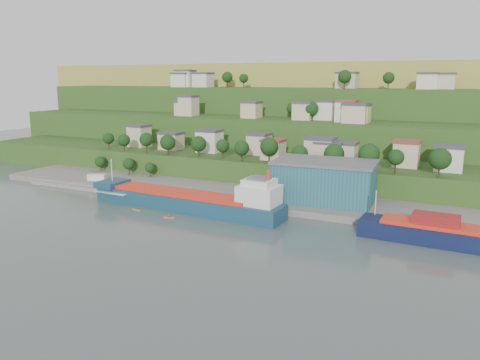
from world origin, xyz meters
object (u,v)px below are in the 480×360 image
Objects in this scene: caravan at (97,178)px; cargo_ship_near at (191,202)px; kayak_orange at (169,217)px; warehouse at (324,181)px.

cargo_ship_near is at bearing -37.59° from caravan.
kayak_orange is (-1.62, -9.82, -2.37)m from cargo_ship_near.
cargo_ship_near is 9.90× the size of caravan.
warehouse is 8.81× the size of kayak_orange.
cargo_ship_near is 2.03× the size of warehouse.
kayak_orange is (48.77, -23.93, -2.46)m from caravan.
warehouse is 86.44m from caravan.
caravan reaches higher than kayak_orange.
cargo_ship_near is 17.85× the size of kayak_orange.
warehouse is (35.54, 21.52, 5.80)m from cargo_ship_near.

